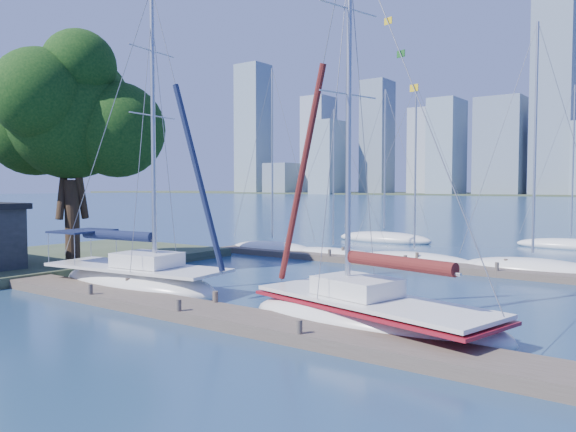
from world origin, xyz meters
The scene contains 13 objects.
ground centered at (0.00, 0.00, 0.00)m, with size 700.00×700.00×0.00m, color navy.
near_dock centered at (0.00, 0.00, 0.20)m, with size 26.00×2.00×0.40m, color #4D4238.
far_dock centered at (2.00, 16.00, 0.18)m, with size 30.00×1.80×0.36m, color #4D4238.
shore centered at (-17.00, 3.00, 0.25)m, with size 12.00×22.00×0.50m, color #38472D.
tree centered at (-13.77, 4.01, 8.66)m, with size 9.61×8.77×12.84m.
sailboat_navy centered at (-5.93, 2.08, 0.99)m, with size 9.70×4.19×13.69m.
sailboat_maroon centered at (5.80, 1.97, 1.02)m, with size 9.42×4.94×13.66m.
bg_boat_0 centered at (-9.85, 17.03, 0.28)m, with size 7.08×2.52×13.13m.
bg_boat_1 centered at (-4.94, 17.17, 0.21)m, with size 7.44×3.22×9.88m.
bg_boat_2 centered at (0.50, 17.59, 0.23)m, with size 7.69×4.58×11.00m.
bg_boat_3 centered at (7.20, 17.43, 0.29)m, with size 7.77×5.38×13.53m.
bg_boat_6 centered at (-7.04, 28.73, 0.28)m, with size 8.57×3.41×13.09m.
bg_boat_7 centered at (6.60, 32.22, 0.25)m, with size 7.99×3.43×12.45m.
Camera 1 is at (14.12, -13.92, 4.62)m, focal length 35.00 mm.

